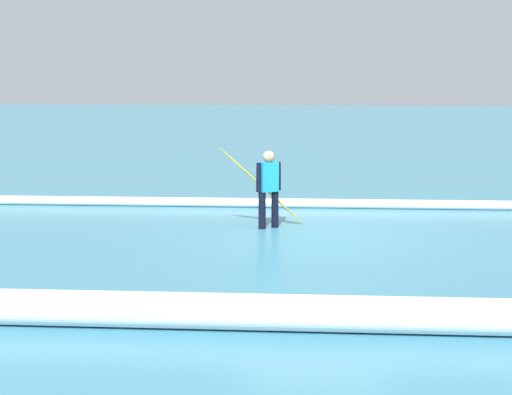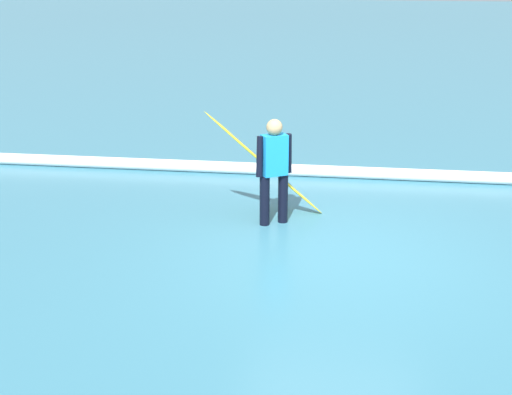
% 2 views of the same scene
% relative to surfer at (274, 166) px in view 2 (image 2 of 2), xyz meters
% --- Properties ---
extents(ground_plane, '(145.39, 145.39, 0.00)m').
position_rel_surfer_xyz_m(ground_plane, '(-0.96, 0.81, -0.83)').
color(ground_plane, teal).
extents(surfer, '(0.44, 0.39, 1.49)m').
position_rel_surfer_xyz_m(surfer, '(0.00, 0.00, 0.00)').
color(surfer, black).
rests_on(surfer, ground_plane).
extents(surfboard, '(1.71, 0.82, 1.60)m').
position_rel_surfer_xyz_m(surfboard, '(0.17, -0.25, -0.05)').
color(surfboard, yellow).
rests_on(surfboard, ground_plane).
extents(wave_crest_foreground, '(20.60, 1.60, 0.20)m').
position_rel_surfer_xyz_m(wave_crest_foreground, '(-1.42, -2.42, -0.73)').
color(wave_crest_foreground, white).
rests_on(wave_crest_foreground, ground_plane).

